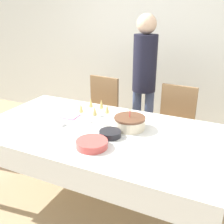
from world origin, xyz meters
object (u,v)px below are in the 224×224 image
object	(u,v)px
dining_chair_far_left	(100,112)
dining_chair_far_right	(174,125)
person_standing	(144,74)
champagne_tray	(95,114)
plate_stack_dessert	(110,134)
plate_stack_main	(92,144)
birthday_cake	(130,123)

from	to	relation	value
dining_chair_far_left	dining_chair_far_right	world-z (taller)	same
person_standing	champagne_tray	bearing A→B (deg)	-99.35
champagne_tray	plate_stack_dessert	size ratio (longest dim) A/B	2.08
plate_stack_dessert	person_standing	bearing A→B (deg)	95.57
dining_chair_far_right	plate_stack_dessert	size ratio (longest dim) A/B	5.34
plate_stack_main	plate_stack_dessert	distance (m)	0.23
dining_chair_far_right	dining_chair_far_left	bearing A→B (deg)	-179.99
dining_chair_far_left	plate_stack_dessert	bearing A→B (deg)	-57.81
person_standing	plate_stack_main	bearing A→B (deg)	-87.21
dining_chair_far_left	birthday_cake	bearing A→B (deg)	-47.33
dining_chair_far_right	plate_stack_dessert	xyz separation A→B (m)	(-0.33, -0.97, 0.26)
champagne_tray	dining_chair_far_right	bearing A→B (deg)	50.76
birthday_cake	person_standing	size ratio (longest dim) A/B	0.16
dining_chair_far_left	birthday_cake	xyz separation A→B (m)	(0.70, -0.76, 0.29)
dining_chair_far_right	champagne_tray	world-z (taller)	dining_chair_far_right
birthday_cake	plate_stack_dessert	distance (m)	0.23
dining_chair_far_right	person_standing	world-z (taller)	person_standing
birthday_cake	plate_stack_main	xyz separation A→B (m)	(-0.13, -0.44, -0.03)
dining_chair_far_right	plate_stack_dessert	distance (m)	1.06
dining_chair_far_right	champagne_tray	size ratio (longest dim) A/B	2.57
birthday_cake	plate_stack_main	bearing A→B (deg)	-107.11
champagne_tray	person_standing	bearing A→B (deg)	80.65
person_standing	dining_chair_far_left	bearing A→B (deg)	-157.05
dining_chair_far_right	plate_stack_main	size ratio (longest dim) A/B	4.02
plate_stack_dessert	plate_stack_main	bearing A→B (deg)	-101.98
plate_stack_dessert	champagne_tray	bearing A→B (deg)	138.21
birthday_cake	plate_stack_dessert	xyz separation A→B (m)	(-0.09, -0.21, -0.03)
dining_chair_far_left	champagne_tray	world-z (taller)	dining_chair_far_left
dining_chair_far_right	plate_stack_dessert	bearing A→B (deg)	-108.57
birthday_cake	plate_stack_dessert	bearing A→B (deg)	-112.15
dining_chair_far_right	birthday_cake	world-z (taller)	dining_chair_far_right
birthday_cake	plate_stack_main	world-z (taller)	birthday_cake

